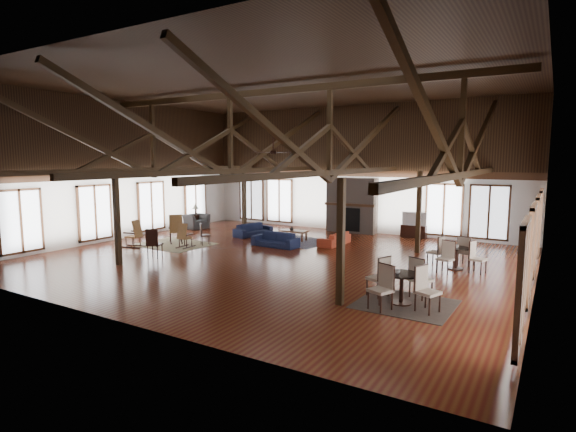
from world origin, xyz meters
The scene contains 31 objects.
floor centered at (0.00, 0.00, 0.00)m, with size 16.00×16.00×0.00m, color #582912.
ceiling centered at (0.00, 0.00, 6.00)m, with size 16.00×14.00×0.02m, color black.
wall_back centered at (0.00, 7.00, 3.00)m, with size 16.00×0.02×6.00m, color silver.
wall_front centered at (0.00, -7.00, 3.00)m, with size 16.00×0.02×6.00m, color silver.
wall_left centered at (-8.00, 0.00, 3.00)m, with size 0.02×14.00×6.00m, color silver.
wall_right centered at (8.00, 0.00, 3.00)m, with size 0.02×14.00×6.00m, color silver.
roof_truss centered at (0.00, 0.00, 4.03)m, with size 15.60×14.07×3.14m.
post_grid centered at (0.00, 0.00, 1.52)m, with size 8.16×7.16×3.05m.
fireplace centered at (0.00, 6.67, 1.29)m, with size 2.50×0.69×2.60m.
ceiling_fan centered at (0.50, -1.00, 3.73)m, with size 1.60×1.60×0.75m.
sofa_navy_front centered at (-1.21, 1.79, 0.28)m, with size 1.91×0.75×0.56m, color #171E41.
sofa_navy_left centered at (-3.46, 3.44, 0.27)m, with size 0.73×1.86×0.54m, color #151B39.
sofa_orange centered at (0.66, 3.34, 0.25)m, with size 0.68×1.73×0.51m, color #AA3820.
coffee_table centered at (-1.25, 3.39, 0.38)m, with size 1.14×0.57×0.44m.
vase centered at (-1.34, 3.31, 0.53)m, with size 0.18×0.18×0.18m, color #B2B2B2.
armchair centered at (-7.20, 3.75, 0.35)m, with size 0.95×1.09×0.71m, color #2D2E30.
side_table_lamp centered at (-7.60, 4.15, 0.45)m, with size 0.47×0.47×1.20m.
rocking_chair_a centered at (-5.21, 0.33, 0.56)m, with size 1.02×0.98×1.20m.
rocking_chair_b centered at (-4.16, -0.29, 0.46)m, with size 0.47×0.80×0.99m.
rocking_chair_c centered at (-5.92, -1.18, 0.52)m, with size 0.93×0.64×1.10m.
side_chair_a centered at (-3.87, 0.52, 0.52)m, with size 0.53×0.53×0.90m.
side_chair_b centered at (-3.72, -2.25, 0.62)m, with size 0.58×0.58×1.07m.
cafe_table_near centered at (5.25, -2.68, 0.52)m, with size 2.02×2.02×1.05m.
cafe_table_far centered at (5.72, 1.60, 0.49)m, with size 1.92×1.92×0.98m.
cup_near centered at (5.16, -2.75, 0.80)m, with size 0.12×0.12×0.10m, color #B2B2B2.
cup_far centered at (5.74, 1.54, 0.76)m, with size 0.12×0.12×0.10m, color #B2B2B2.
tv_console centered at (2.97, 6.75, 0.27)m, with size 1.10×0.41×0.55m, color black.
television centered at (2.99, 6.75, 0.85)m, with size 1.04×0.14×0.60m, color #B2B2B2.
rug_tan centered at (-5.03, 0.02, 0.01)m, with size 2.89×2.27×0.01m, color #C2B587.
rug_navy centered at (-1.14, 3.27, 0.01)m, with size 2.93×2.20×0.01m, color #1A1B49.
rug_dark centered at (5.36, -2.67, 0.01)m, with size 2.22×2.02×0.01m, color black.
Camera 1 is at (8.30, -13.14, 3.49)m, focal length 28.00 mm.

